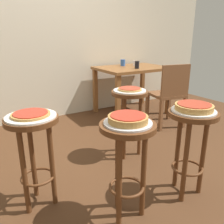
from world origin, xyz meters
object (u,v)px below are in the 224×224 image
at_px(serving_plate_middle, 128,123).
at_px(cup_far_edge, 123,63).
at_px(pizza_leftside, 31,114).
at_px(wooden_chair, 169,93).
at_px(serving_plate_foreground, 194,111).
at_px(condiment_shaker, 134,63).
at_px(cup_near_edge, 137,65).
at_px(pizza_middle, 128,118).
at_px(stool_rear, 129,109).
at_px(pizza_rear, 130,89).
at_px(dining_table, 132,74).
at_px(serving_plate_leftside, 31,116).
at_px(pizza_foreground, 194,107).
at_px(stool_leftside, 34,143).
at_px(stool_foreground, 191,135).
at_px(stool_middle, 127,151).
at_px(serving_plate_rear, 130,91).

xyz_separation_m(serving_plate_middle, cup_far_edge, (1.32, 2.02, 0.10)).
relative_size(pizza_leftside, wooden_chair, 0.30).
distance_m(serving_plate_foreground, condiment_shaker, 2.18).
bearing_deg(cup_near_edge, pizza_middle, -128.59).
xyz_separation_m(stool_rear, pizza_rear, (-0.00, -0.00, 0.21)).
xyz_separation_m(pizza_leftside, dining_table, (1.85, 1.41, -0.08)).
xyz_separation_m(serving_plate_foreground, serving_plate_leftside, (-1.02, 0.48, 0.00)).
bearing_deg(dining_table, pizza_foreground, -113.99).
distance_m(serving_plate_foreground, pizza_foreground, 0.03).
bearing_deg(wooden_chair, stool_leftside, -160.94).
bearing_deg(condiment_shaker, pizza_rear, -128.11).
bearing_deg(stool_foreground, serving_plate_leftside, 154.89).
height_order(stool_middle, pizza_leftside, pizza_leftside).
bearing_deg(wooden_chair, cup_near_edge, 101.56).
relative_size(serving_plate_middle, cup_near_edge, 2.78).
relative_size(stool_middle, dining_table, 0.65).
relative_size(serving_plate_middle, condiment_shaker, 3.65).
xyz_separation_m(serving_plate_foreground, pizza_middle, (-0.54, 0.04, 0.03)).
distance_m(serving_plate_middle, pizza_leftside, 0.64).
relative_size(pizza_middle, wooden_chair, 0.29).
distance_m(serving_plate_leftside, cup_far_edge, 2.40).
height_order(pizza_leftside, pizza_rear, same).
xyz_separation_m(pizza_middle, stool_rear, (0.52, 0.71, -0.22)).
height_order(dining_table, condiment_shaker, condiment_shaker).
xyz_separation_m(pizza_foreground, cup_near_edge, (0.79, 1.70, 0.07)).
bearing_deg(cup_far_edge, wooden_chair, -82.75).
bearing_deg(pizza_rear, stool_leftside, -164.30).
bearing_deg(stool_foreground, serving_plate_middle, 175.34).
bearing_deg(pizza_middle, pizza_leftside, 137.85).
bearing_deg(cup_near_edge, wooden_chair, -78.44).
xyz_separation_m(stool_leftside, cup_far_edge, (1.80, 1.59, 0.29)).
bearing_deg(dining_table, serving_plate_middle, -126.78).
relative_size(stool_leftside, condiment_shaker, 8.24).
bearing_deg(pizza_middle, serving_plate_leftside, 137.85).
relative_size(dining_table, wooden_chair, 1.23).
bearing_deg(pizza_rear, stool_rear, 3.58).
distance_m(pizza_foreground, serving_plate_middle, 0.54).
xyz_separation_m(pizza_middle, serving_plate_leftside, (-0.48, 0.43, -0.03)).
xyz_separation_m(serving_plate_rear, dining_table, (0.85, 1.13, -0.06)).
distance_m(pizza_middle, stool_rear, 0.91).
bearing_deg(stool_rear, pizza_foreground, -88.86).
bearing_deg(serving_plate_rear, pizza_middle, -126.25).
xyz_separation_m(serving_plate_leftside, wooden_chair, (1.92, 0.66, -0.22)).
relative_size(stool_middle, stool_rear, 1.00).
bearing_deg(serving_plate_rear, wooden_chair, 22.57).
height_order(stool_middle, stool_leftside, same).
height_order(stool_foreground, pizza_leftside, pizza_leftside).
bearing_deg(pizza_foreground, stool_leftside, 154.89).
bearing_deg(stool_middle, stool_rear, 53.75).
xyz_separation_m(serving_plate_middle, wooden_chair, (1.44, 1.09, -0.22)).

